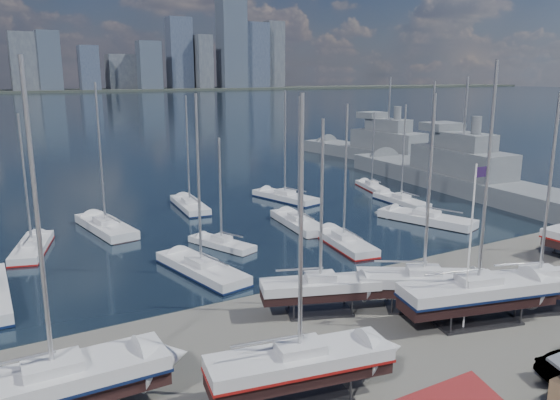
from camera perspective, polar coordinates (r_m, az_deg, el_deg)
ground at (r=41.43m, az=16.75°, el=-11.44°), size 1400.00×1400.00×0.00m
water at (r=337.08m, az=-25.28°, el=8.86°), size 1400.00×600.00×0.40m
sailboat_cradle_0 at (r=29.84m, az=-22.51°, el=-17.35°), size 10.96×3.10×17.56m
sailboat_cradle_1 at (r=29.61m, az=2.07°, el=-16.73°), size 10.17×4.44×15.91m
sailboat_cradle_2 at (r=39.36m, az=4.22°, el=-9.10°), size 8.71×5.04×13.89m
sailboat_cradle_3 at (r=40.21m, az=19.91°, el=-9.11°), size 11.43×5.68×17.67m
sailboat_cradle_4 at (r=41.30m, az=14.75°, el=-8.31°), size 9.43×7.29×15.51m
sailboat_cradle_5 at (r=43.94m, az=25.41°, el=-7.86°), size 10.01×5.81×15.64m
sailboat_moored_1 at (r=58.05m, az=-24.47°, el=-4.68°), size 5.12×9.66×13.90m
sailboat_moored_2 at (r=62.69m, az=-17.74°, el=-2.85°), size 4.66×11.42×16.75m
sailboat_moored_3 at (r=47.66m, az=-8.20°, el=-7.34°), size 4.96×11.07×16.00m
sailboat_moored_4 at (r=54.55m, az=-6.11°, el=-4.62°), size 4.71×7.80×11.40m
sailboat_moored_5 at (r=70.57m, az=-9.40°, el=-0.68°), size 3.76×10.23×14.96m
sailboat_moored_6 at (r=55.07m, az=6.66°, el=-4.49°), size 4.26×10.14×14.70m
sailboat_moored_7 at (r=61.55m, az=1.94°, el=-2.51°), size 4.00×10.32×15.19m
sailboat_moored_8 at (r=74.26m, az=0.52°, el=0.17°), size 5.40×10.74×15.47m
sailboat_moored_9 at (r=65.21m, az=15.03°, el=-2.07°), size 6.64×11.54×16.82m
sailboat_moored_10 at (r=74.00m, az=12.53°, el=-0.18°), size 2.98×9.23×13.63m
sailboat_moored_11 at (r=82.79m, az=9.56°, el=1.33°), size 4.34×8.29×11.93m
naval_ship_east at (r=84.87m, az=18.29°, el=2.07°), size 11.75×47.13×18.20m
naval_ship_west at (r=109.64m, az=11.11°, el=4.81°), size 11.79×44.07×17.92m
flagpole at (r=37.53m, az=19.37°, el=-3.69°), size 1.00×0.12×11.28m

